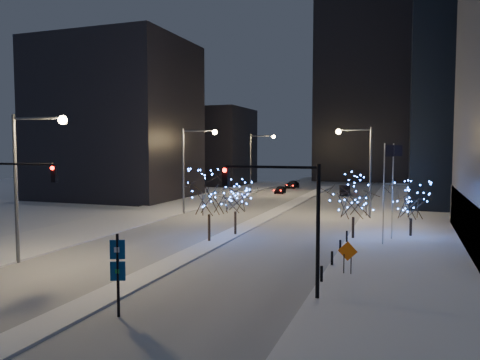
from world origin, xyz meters
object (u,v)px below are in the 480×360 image
at_px(holiday_tree_median_far, 235,197).
at_px(traffic_signal_west, 10,197).
at_px(street_lamp_w_far, 256,155).
at_px(holiday_tree_plaza_near, 354,197).
at_px(traffic_signal_east, 288,207).
at_px(car_far, 292,185).
at_px(car_near, 280,190).
at_px(street_lamp_w_near, 28,167).
at_px(car_mid, 345,190).
at_px(holiday_tree_median_near, 209,194).
at_px(holiday_tree_plaza_far, 411,202).
at_px(street_lamp_east, 362,160).
at_px(wayfinding_sign, 118,266).
at_px(construction_sign, 348,254).
at_px(street_lamp_w_mid, 192,159).

bearing_deg(holiday_tree_median_far, traffic_signal_west, -119.06).
relative_size(street_lamp_w_far, holiday_tree_plaza_near, 1.83).
xyz_separation_m(traffic_signal_east, car_far, (-14.79, 63.98, -4.08)).
bearing_deg(car_near, holiday_tree_median_far, -83.71).
bearing_deg(street_lamp_w_near, car_mid, 75.20).
distance_m(street_lamp_w_far, traffic_signal_east, 54.07).
bearing_deg(traffic_signal_west, street_lamp_w_near, 103.96).
bearing_deg(car_near, traffic_signal_east, -77.42).
bearing_deg(holiday_tree_median_near, holiday_tree_plaza_far, 26.93).
bearing_deg(street_lamp_east, car_mid, 100.91).
bearing_deg(car_far, wayfinding_sign, -80.02).
bearing_deg(traffic_signal_east, traffic_signal_west, -176.71).
bearing_deg(wayfinding_sign, holiday_tree_median_near, 77.99).
bearing_deg(car_near, wayfinding_sign, -85.02).
xyz_separation_m(street_lamp_east, holiday_tree_median_far, (-9.58, -13.92, -2.99)).
bearing_deg(street_lamp_w_near, car_far, 87.19).
relative_size(traffic_signal_east, holiday_tree_median_far, 1.44).
xyz_separation_m(holiday_tree_median_near, holiday_tree_plaza_near, (11.00, 5.24, -0.38)).
xyz_separation_m(street_lamp_w_far, car_mid, (14.12, 3.45, -5.69)).
relative_size(street_lamp_w_near, holiday_tree_median_near, 1.72).
height_order(car_far, holiday_tree_plaza_far, holiday_tree_plaza_far).
bearing_deg(car_near, street_lamp_east, -59.94).
bearing_deg(street_lamp_w_near, street_lamp_east, 55.81).
height_order(street_lamp_w_near, street_lamp_east, same).
bearing_deg(car_near, car_far, 89.89).
distance_m(holiday_tree_plaza_near, holiday_tree_plaza_far, 5.36).
relative_size(traffic_signal_west, holiday_tree_median_far, 1.44).
height_order(holiday_tree_plaza_near, wayfinding_sign, holiday_tree_plaza_near).
distance_m(traffic_signal_west, construction_sign, 21.07).
xyz_separation_m(car_far, construction_sign, (17.24, -58.76, 0.66)).
bearing_deg(holiday_tree_median_far, holiday_tree_plaza_near, 9.86).
height_order(car_mid, car_far, car_mid).
distance_m(street_lamp_w_near, car_mid, 55.57).
bearing_deg(street_lamp_w_far, holiday_tree_median_far, -75.28).
bearing_deg(street_lamp_w_far, traffic_signal_west, -89.45).
relative_size(traffic_signal_east, holiday_tree_plaza_far, 1.44).
relative_size(street_lamp_w_near, holiday_tree_plaza_near, 1.83).
relative_size(street_lamp_w_far, holiday_tree_plaza_far, 2.06).
height_order(car_mid, holiday_tree_plaza_near, holiday_tree_plaza_near).
bearing_deg(traffic_signal_east, wayfinding_sign, -141.00).
height_order(car_mid, construction_sign, construction_sign).
bearing_deg(holiday_tree_median_far, wayfinding_sign, -85.00).
xyz_separation_m(holiday_tree_median_far, construction_sign, (10.90, -9.87, -2.11)).
bearing_deg(wayfinding_sign, street_lamp_east, 55.88).
bearing_deg(street_lamp_w_far, wayfinding_sign, -78.74).
bearing_deg(holiday_tree_median_near, street_lamp_w_near, -128.58).
distance_m(street_lamp_w_far, construction_sign, 50.36).
distance_m(street_lamp_w_mid, car_near, 28.09).
bearing_deg(street_lamp_east, car_near, 122.56).
bearing_deg(street_lamp_w_mid, car_mid, 63.61).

